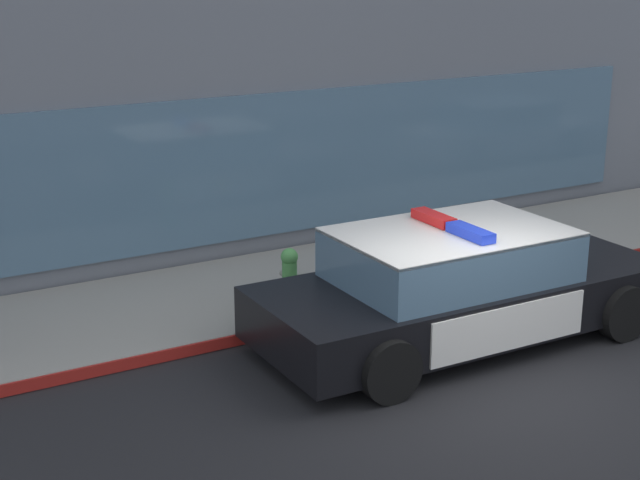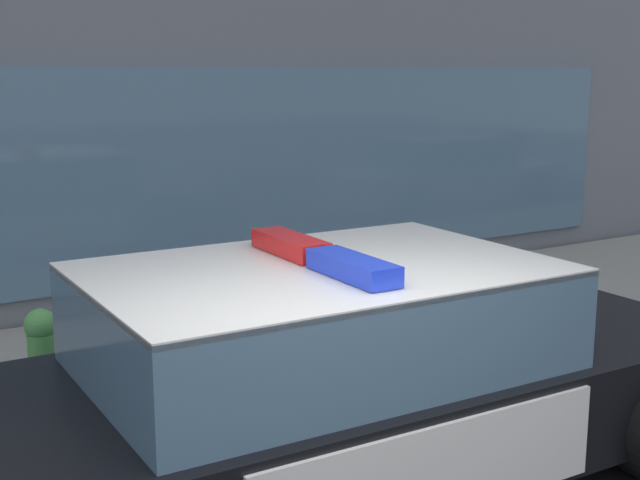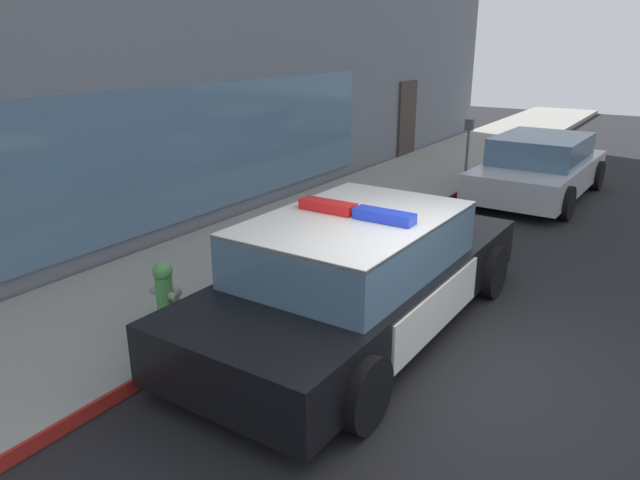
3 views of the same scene
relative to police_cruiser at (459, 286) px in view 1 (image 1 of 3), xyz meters
name	(u,v)px [view 1 (image 1 of 3)]	position (x,y,z in m)	size (l,w,h in m)	color
ground	(494,388)	(-0.47, -1.25, -0.68)	(48.00, 48.00, 0.00)	black
sidewalk	(318,280)	(-0.47, 2.49, -0.61)	(48.00, 2.68, 0.15)	gray
curb_red_paint	(372,311)	(-0.47, 1.13, -0.61)	(28.80, 0.04, 0.14)	maroon
police_cruiser	(459,286)	(0.00, 0.00, 0.00)	(5.03, 2.19, 1.49)	black
fire_hydrant	(290,277)	(-1.31, 1.74, -0.18)	(0.34, 0.39, 0.73)	#4C994C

